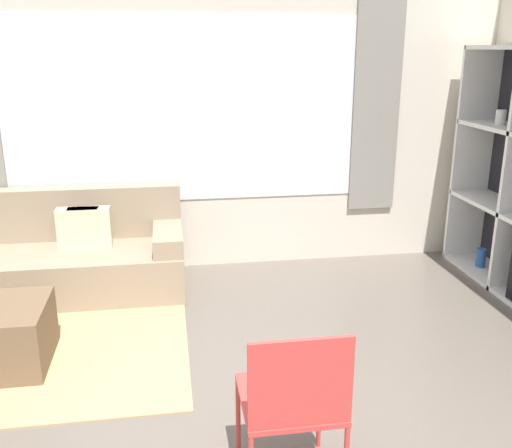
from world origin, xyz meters
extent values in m
cube|color=beige|center=(0.00, 3.36, 1.35)|extent=(6.96, 0.07, 2.70)
cube|color=white|center=(0.00, 3.32, 1.45)|extent=(3.17, 0.01, 1.60)
cube|color=gray|center=(1.75, 3.30, 1.45)|extent=(0.44, 0.03, 1.90)
cube|color=white|center=(2.68, 3.16, 1.00)|extent=(0.39, 0.04, 2.00)
cylinder|color=white|center=(2.67, 2.75, 1.41)|extent=(0.08, 0.08, 0.12)
cylinder|color=#2856A8|center=(2.67, 2.79, 0.12)|extent=(0.08, 0.08, 0.17)
cube|color=gray|center=(-1.13, 2.85, 0.19)|extent=(2.13, 0.83, 0.38)
cube|color=gray|center=(-1.13, 3.17, 0.61)|extent=(2.13, 0.18, 0.45)
cube|color=gray|center=(-0.19, 2.85, 0.46)|extent=(0.24, 0.77, 0.16)
cube|color=beige|center=(-0.82, 2.89, 0.55)|extent=(0.34, 0.12, 0.34)
cube|color=beige|center=(-0.91, 2.89, 0.55)|extent=(0.35, 0.14, 0.34)
cylinder|color=#CC3D38|center=(0.55, 0.64, 0.22)|extent=(0.02, 0.02, 0.44)
cylinder|color=#CC3D38|center=(0.13, 0.64, 0.22)|extent=(0.02, 0.02, 0.44)
cube|color=#CC3D38|center=(0.34, 0.42, 0.45)|extent=(0.44, 0.46, 0.02)
cube|color=#CC3D38|center=(0.34, 0.21, 0.66)|extent=(0.44, 0.02, 0.40)
camera|label=1|loc=(-0.16, -1.76, 1.97)|focal=40.00mm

